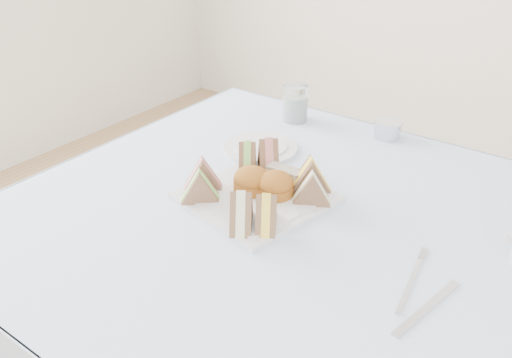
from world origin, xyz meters
The scene contains 19 objects.
table centered at (0.00, 0.00, 0.37)m, with size 0.90×0.90×0.74m, color brown.
tablecloth centered at (0.00, 0.00, 0.74)m, with size 1.02×1.02×0.01m, color #A3B9E4.
serving_plate centered at (-0.05, 0.01, 0.75)m, with size 0.26×0.26×0.01m, color silver.
sandwich_fl_a centered at (-0.15, -0.04, 0.79)m, with size 0.08×0.04×0.07m, color brown, non-canonical shape.
sandwich_fl_b centered at (-0.13, -0.08, 0.79)m, with size 0.08×0.04×0.07m, color brown, non-canonical shape.
sandwich_fr_a centered at (0.03, -0.07, 0.79)m, with size 0.08×0.04×0.07m, color brown, non-canonical shape.
sandwich_fr_b centered at (-0.01, -0.10, 0.80)m, with size 0.08×0.04×0.08m, color brown, non-canonical shape.
sandwich_bl_a centered at (-0.13, 0.08, 0.79)m, with size 0.08×0.04×0.07m, color brown, non-canonical shape.
sandwich_bl_b centered at (-0.09, 0.11, 0.80)m, with size 0.09×0.04×0.08m, color brown, non-canonical shape.
sandwich_br_a centered at (0.06, 0.05, 0.79)m, with size 0.08×0.04×0.07m, color brown, non-canonical shape.
sandwich_br_b centered at (0.03, 0.09, 0.80)m, with size 0.09×0.04×0.08m, color brown, non-canonical shape.
scone_left centered at (-0.07, 0.01, 0.78)m, with size 0.08×0.08×0.05m, color #A7631A.
scone_right centered at (-0.02, 0.03, 0.78)m, with size 0.07×0.07×0.05m, color #A7631A.
pastry_slice centered at (-0.03, 0.08, 0.78)m, with size 0.08×0.03×0.04m, color #D0C278.
side_plate centered at (-0.18, 0.20, 0.75)m, with size 0.18×0.18×0.01m, color silver.
water_glass centered at (-0.21, 0.41, 0.80)m, with size 0.07×0.07×0.10m, color white.
tea_strainer centered at (0.04, 0.45, 0.77)m, with size 0.08×0.08×0.04m, color silver.
knife centered at (0.35, -0.10, 0.75)m, with size 0.01×0.17×0.00m, color silver.
fork centered at (0.31, -0.06, 0.75)m, with size 0.01×0.15×0.00m, color silver.
Camera 1 is at (0.51, -0.76, 1.33)m, focal length 38.00 mm.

